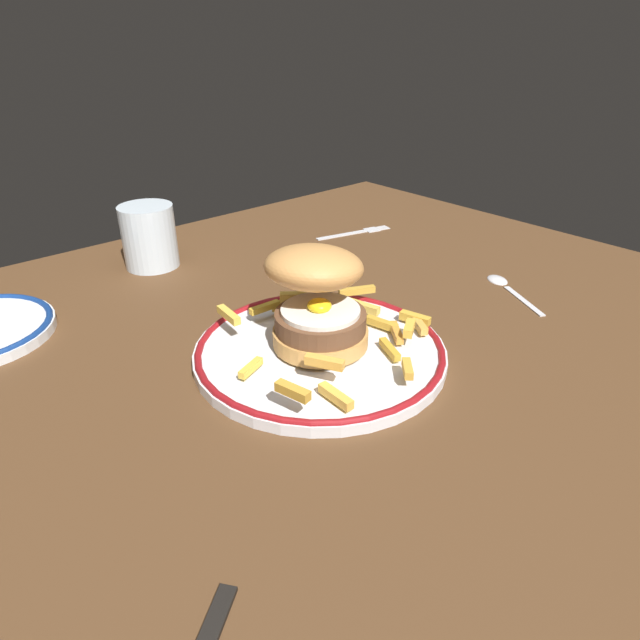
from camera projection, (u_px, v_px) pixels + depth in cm
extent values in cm
cube|color=#51341D|center=(298.00, 378.00, 60.88)|extent=(125.08, 101.06, 4.00)
cylinder|color=silver|center=(320.00, 352.00, 60.80)|extent=(27.59, 27.59, 1.20)
torus|color=maroon|center=(320.00, 347.00, 60.51)|extent=(27.19, 27.19, 0.80)
cylinder|color=#CA8F48|center=(320.00, 336.00, 60.03)|extent=(10.38, 10.38, 1.80)
cylinder|color=brown|center=(320.00, 321.00, 59.13)|extent=(9.84, 9.84, 2.01)
cylinder|color=white|center=(320.00, 311.00, 58.54)|extent=(8.49, 8.49, 0.50)
ellipsoid|color=yellow|center=(319.00, 306.00, 58.11)|extent=(2.60, 2.60, 1.40)
ellipsoid|color=#CF8E4B|center=(314.00, 267.00, 58.23)|extent=(14.80, 14.60, 5.85)
cube|color=gold|center=(415.00, 318.00, 64.63)|extent=(1.85, 3.80, 0.99)
cube|color=gold|center=(325.00, 362.00, 52.84)|extent=(2.62, 3.86, 0.92)
cube|color=gold|center=(396.00, 332.00, 61.80)|extent=(3.13, 3.78, 0.82)
cube|color=gold|center=(282.00, 303.00, 68.21)|extent=(3.71, 2.23, 0.86)
cube|color=gold|center=(249.00, 366.00, 55.70)|extent=(3.45, 1.91, 0.75)
cube|color=gold|center=(229.00, 315.00, 61.72)|extent=(1.29, 4.22, 0.87)
cube|color=gold|center=(381.00, 323.00, 63.66)|extent=(1.62, 4.13, 0.85)
cube|color=gold|center=(409.00, 328.00, 60.51)|extent=(3.10, 2.46, 0.97)
cube|color=gold|center=(293.00, 391.00, 48.58)|extent=(1.66, 3.58, 0.94)
cube|color=gold|center=(419.00, 324.00, 63.40)|extent=(2.65, 3.64, 0.86)
cube|color=gold|center=(300.00, 297.00, 65.37)|extent=(4.27, 3.81, 0.97)
cube|color=gold|center=(362.00, 307.00, 67.35)|extent=(1.92, 4.68, 0.95)
cube|color=gold|center=(265.00, 307.00, 65.69)|extent=(4.04, 0.93, 0.76)
cube|color=gold|center=(390.00, 349.00, 58.64)|extent=(2.28, 3.93, 0.77)
cube|color=gold|center=(299.00, 312.00, 65.99)|extent=(3.66, 2.53, 0.99)
cube|color=gold|center=(357.00, 291.00, 69.59)|extent=(4.63, 2.79, 0.83)
cube|color=gold|center=(407.00, 369.00, 53.73)|extent=(2.60, 2.72, 0.84)
cube|color=gold|center=(336.00, 396.00, 51.10)|extent=(1.07, 4.17, 0.91)
cylinder|color=silver|center=(149.00, 236.00, 82.11)|extent=(7.94, 7.94, 9.32)
cylinder|color=silver|center=(151.00, 248.00, 82.93)|extent=(7.31, 7.31, 5.84)
cube|color=silver|center=(343.00, 234.00, 96.34)|extent=(9.95, 3.38, 0.36)
cube|color=silver|center=(372.00, 229.00, 98.80)|extent=(2.86, 2.71, 0.32)
cube|color=silver|center=(380.00, 226.00, 100.28)|extent=(2.39, 0.83, 0.28)
cube|color=silver|center=(381.00, 227.00, 99.89)|extent=(2.39, 0.83, 0.28)
cube|color=silver|center=(383.00, 228.00, 99.50)|extent=(2.39, 0.83, 0.28)
cube|color=silver|center=(384.00, 229.00, 99.11)|extent=(2.39, 0.83, 0.28)
cube|color=silver|center=(524.00, 300.00, 73.28)|extent=(5.02, 8.28, 0.32)
ellipsoid|color=silver|center=(498.00, 278.00, 79.21)|extent=(4.01, 4.41, 0.90)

